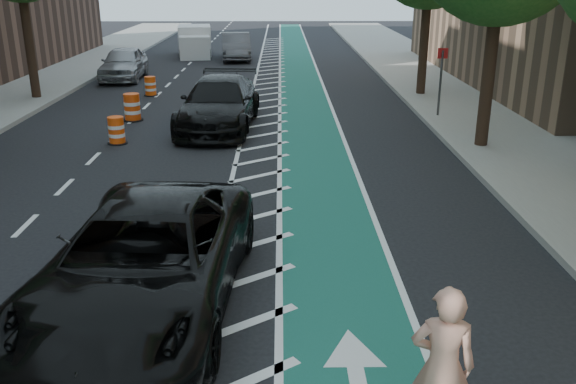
{
  "coord_description": "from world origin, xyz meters",
  "views": [
    {
      "loc": [
        2.04,
        -9.16,
        4.86
      ],
      "look_at": [
        2.17,
        1.32,
        1.1
      ],
      "focal_mm": 38.0,
      "sensor_mm": 36.0,
      "label": 1
    }
  ],
  "objects_px": {
    "suv_near": "(146,260)",
    "barrel_a": "(117,131)",
    "skateboarder": "(442,366)",
    "suv_far": "(219,103)"
  },
  "relations": [
    {
      "from": "suv_far",
      "to": "barrel_a",
      "type": "height_order",
      "value": "suv_far"
    },
    {
      "from": "skateboarder",
      "to": "barrel_a",
      "type": "relative_size",
      "value": 2.25
    },
    {
      "from": "suv_far",
      "to": "barrel_a",
      "type": "distance_m",
      "value": 3.57
    },
    {
      "from": "skateboarder",
      "to": "barrel_a",
      "type": "distance_m",
      "value": 14.33
    },
    {
      "from": "suv_far",
      "to": "suv_near",
      "type": "bearing_deg",
      "value": -86.14
    },
    {
      "from": "skateboarder",
      "to": "barrel_a",
      "type": "xyz_separation_m",
      "value": [
        -6.63,
        12.69,
        -0.65
      ]
    },
    {
      "from": "skateboarder",
      "to": "suv_near",
      "type": "bearing_deg",
      "value": -28.17
    },
    {
      "from": "suv_far",
      "to": "barrel_a",
      "type": "relative_size",
      "value": 6.87
    },
    {
      "from": "suv_near",
      "to": "barrel_a",
      "type": "bearing_deg",
      "value": 110.89
    },
    {
      "from": "suv_near",
      "to": "suv_far",
      "type": "distance_m",
      "value": 11.69
    }
  ]
}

